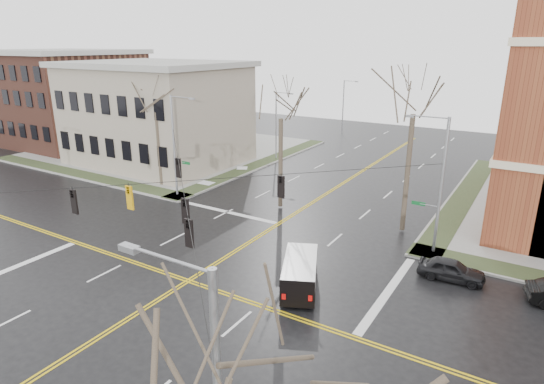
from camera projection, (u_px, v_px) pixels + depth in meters
The scene contains 16 objects.
ground at pixel (188, 281), 26.94m from camera, with size 120.00×120.00×0.00m, color black.
sidewalks at pixel (188, 280), 26.92m from camera, with size 80.00×80.00×0.17m.
road_markings at pixel (188, 281), 26.94m from camera, with size 100.00×100.00×0.01m.
civic_building_a at pixel (157, 115), 52.35m from camera, with size 18.00×14.00×11.00m, color gray.
civic_building_b at pixel (64, 99), 63.76m from camera, with size 18.00×16.00×12.00m, color brown.
signal_pole_ne at pixel (439, 182), 29.07m from camera, with size 2.75×0.22×9.00m.
signal_pole_nw at pixel (175, 143), 40.33m from camera, with size 2.75×0.22×9.00m.
span_wires at pixel (182, 181), 25.00m from camera, with size 23.02×23.02×0.03m.
traffic_signals at pixel (174, 197), 24.70m from camera, with size 8.21×8.26×1.30m.
streetlight_north_a at pixel (277, 123), 53.51m from camera, with size 2.30×0.20×8.00m.
streetlight_north_b at pixel (344, 104), 69.70m from camera, with size 2.30×0.20×8.00m.
cargo_van at pixel (300, 271), 25.91m from camera, with size 3.65×5.07×1.81m.
parked_car_a at pixel (451, 270), 26.92m from camera, with size 1.53×3.80×1.30m, color black.
tree_nw_far at pixel (156, 107), 42.52m from camera, with size 4.00×4.00×10.64m.
tree_nw_near at pixel (281, 113), 36.44m from camera, with size 4.00×4.00×11.21m.
tree_ne at pixel (414, 106), 31.16m from camera, with size 4.00×4.00×12.89m.
Camera 1 is at (16.77, -17.80, 13.43)m, focal length 30.00 mm.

